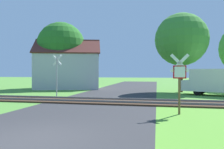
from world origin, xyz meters
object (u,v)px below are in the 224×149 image
(house, at_px, (68,70))
(tree_left, at_px, (61,46))
(tree_right, at_px, (181,40))
(mail_truck, at_px, (215,81))
(crossing_sign_far, at_px, (57,73))
(stop_sign_near, at_px, (179,78))

(house, relative_size, tree_left, 1.08)
(tree_right, distance_m, mail_truck, 5.49)
(tree_left, xyz_separation_m, tree_right, (13.99, -2.51, 0.04))
(tree_left, bearing_deg, house, -17.60)
(tree_left, distance_m, mail_truck, 17.75)
(crossing_sign_far, distance_m, tree_right, 12.56)
(stop_sign_near, relative_size, crossing_sign_far, 0.84)
(mail_truck, bearing_deg, crossing_sign_far, 129.66)
(house, distance_m, mail_truck, 16.23)
(house, bearing_deg, mail_truck, -34.95)
(stop_sign_near, xyz_separation_m, tree_left, (-12.64, 14.70, 3.51))
(house, bearing_deg, tree_right, -26.39)
(stop_sign_near, height_order, house, house)
(mail_truck, bearing_deg, house, 94.34)
(house, height_order, tree_left, tree_left)
(house, distance_m, tree_left, 3.14)
(tree_left, bearing_deg, crossing_sign_far, -67.08)
(house, bearing_deg, crossing_sign_far, -89.09)
(stop_sign_near, distance_m, tree_left, 19.70)
(crossing_sign_far, xyz_separation_m, tree_right, (10.08, 6.74, 3.29))
(stop_sign_near, bearing_deg, tree_right, -105.64)
(tree_right, height_order, mail_truck, tree_right)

